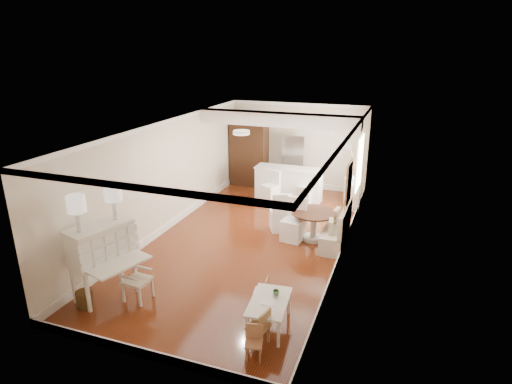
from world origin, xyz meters
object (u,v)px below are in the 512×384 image
Objects in this scene: pantry_cabinet at (249,152)px; dining_table at (313,226)px; secretary_bureau at (103,261)px; wicker_basket at (85,299)px; kids_chair_b at (261,290)px; sideboard at (352,194)px; kids_chair_c at (254,343)px; bar_stool_left at (270,189)px; slip_chair_near at (293,220)px; bar_stool_right at (306,190)px; kids_table at (269,314)px; slip_chair_far at (280,211)px; kids_chair_a at (258,326)px; breakfast_counter at (289,184)px; fridge at (304,164)px; gustavian_armchair at (137,280)px.

dining_table is at bearing -50.23° from pantry_cabinet.
secretary_bureau is 4.79× the size of wicker_basket.
kids_chair_b is 0.63× the size of sideboard.
bar_stool_left is (-1.79, 6.30, 0.26)m from kids_chair_c.
slip_chair_near is (2.81, 4.03, 0.37)m from wicker_basket.
bar_stool_right reaches higher than kids_chair_c.
kids_table is at bearing -73.93° from slip_chair_near.
slip_chair_far reaches higher than kids_chair_c.
kids_chair_a reaches higher than kids_chair_c.
wicker_basket is at bearing -128.12° from dining_table.
breakfast_counter is (-1.35, 2.59, 0.15)m from dining_table.
breakfast_counter is 1.14× the size of fridge.
kids_table is 0.94× the size of dining_table.
secretary_bureau reaches higher than kids_chair_b.
fridge reaches higher than gustavian_armchair.
wicker_basket is 5.10m from slip_chair_far.
fridge is at bearing 92.42° from secretary_bureau.
secretary_bureau is 0.71× the size of breakfast_counter.
secretary_bureau is at bearing -178.07° from kids_table.
kids_chair_b is (-0.36, 0.63, 0.01)m from kids_table.
kids_chair_b is at bearing 73.16° from slip_chair_far.
fridge is at bearing -113.93° from slip_chair_far.
breakfast_counter is at bearing -154.53° from kids_chair_a.
pantry_cabinet is (-3.08, 7.77, 0.83)m from kids_chair_a.
fridge is at bearing -157.51° from kids_chair_a.
breakfast_counter is at bearing 91.71° from secretary_bureau.
kids_table is at bearing -65.57° from bar_stool_right.
breakfast_counter is (-1.43, 7.02, 0.24)m from kids_chair_c.
bar_stool_right is at bearing -159.32° from kids_chair_a.
slip_chair_far is at bearing -17.63° from gustavian_armchair.
slip_chair_near is at bearing -55.97° from pantry_cabinet.
wicker_basket is 7.83m from sideboard.
kids_chair_a is at bearing -93.69° from kids_table.
gustavian_armchair is at bearing 148.88° from kids_chair_c.
fridge is (0.56, 1.77, 0.37)m from bar_stool_left.
kids_table is at bearing -80.55° from fridge.
kids_chair_c is at bearing -88.94° from dining_table.
kids_chair_c is at bearing -107.25° from sideboard.
pantry_cabinet is 1.92m from fridge.
bar_stool_right reaches higher than kids_table.
wicker_basket is at bearing -80.35° from bar_stool_left.
slip_chair_near is at bearing 70.81° from secretary_bureau.
slip_chair_near is (2.68, 3.58, -0.21)m from secretary_bureau.
dining_table is 1.04× the size of slip_chair_far.
pantry_cabinet is (-3.13, 8.10, 0.88)m from kids_chair_c.
kids_chair_a is (3.18, -0.36, -0.40)m from secretary_bureau.
wicker_basket is 0.29× the size of slip_chair_far.
slip_chair_far is at bearing -176.96° from kids_chair_b.
kids_chair_b is (2.20, 0.66, -0.15)m from gustavian_armchair.
kids_table is at bearing 9.41° from wicker_basket.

